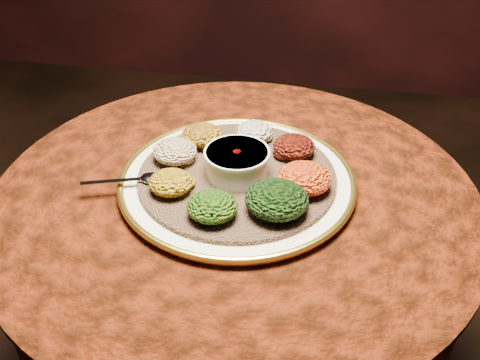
# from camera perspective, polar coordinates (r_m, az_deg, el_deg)

# --- Properties ---
(table) EXTENTS (0.96, 0.96, 0.73)m
(table) POSITION_cam_1_polar(r_m,az_deg,el_deg) (1.18, -0.51, -7.95)
(table) COLOR black
(table) RESTS_ON ground
(platter) EXTENTS (0.58, 0.58, 0.02)m
(platter) POSITION_cam_1_polar(r_m,az_deg,el_deg) (1.06, -0.31, -0.05)
(platter) COLOR white
(platter) RESTS_ON table
(injera) EXTENTS (0.47, 0.47, 0.01)m
(injera) POSITION_cam_1_polar(r_m,az_deg,el_deg) (1.05, -0.32, 0.43)
(injera) COLOR brown
(injera) RESTS_ON platter
(stew_bowl) EXTENTS (0.13, 0.13, 0.05)m
(stew_bowl) POSITION_cam_1_polar(r_m,az_deg,el_deg) (1.03, -0.32, 2.03)
(stew_bowl) COLOR silver
(stew_bowl) RESTS_ON injera
(spoon) EXTENTS (0.16, 0.07, 0.01)m
(spoon) POSITION_cam_1_polar(r_m,az_deg,el_deg) (1.04, -9.95, 0.17)
(spoon) COLOR silver
(spoon) RESTS_ON injera
(portion_ayib) EXTENTS (0.08, 0.08, 0.04)m
(portion_ayib) POSITION_cam_1_polar(r_m,az_deg,el_deg) (1.15, 1.51, 5.20)
(portion_ayib) COLOR silver
(portion_ayib) RESTS_ON injera
(portion_kitfo) EXTENTS (0.09, 0.08, 0.04)m
(portion_kitfo) POSITION_cam_1_polar(r_m,az_deg,el_deg) (1.10, 5.78, 3.59)
(portion_kitfo) COLOR black
(portion_kitfo) RESTS_ON injera
(portion_tikil) EXTENTS (0.10, 0.10, 0.05)m
(portion_tikil) POSITION_cam_1_polar(r_m,az_deg,el_deg) (1.00, 6.89, 0.19)
(portion_tikil) COLOR orange
(portion_tikil) RESTS_ON injera
(portion_gomen) EXTENTS (0.11, 0.11, 0.05)m
(portion_gomen) POSITION_cam_1_polar(r_m,az_deg,el_deg) (0.94, 3.94, -2.07)
(portion_gomen) COLOR black
(portion_gomen) RESTS_ON injera
(portion_mixveg) EXTENTS (0.09, 0.09, 0.04)m
(portion_mixveg) POSITION_cam_1_polar(r_m,az_deg,el_deg) (0.94, -2.98, -2.83)
(portion_mixveg) COLOR #A8440A
(portion_mixveg) RESTS_ON injera
(portion_kik) EXTENTS (0.08, 0.08, 0.04)m
(portion_kik) POSITION_cam_1_polar(r_m,az_deg,el_deg) (1.00, -7.40, -0.27)
(portion_kik) COLOR #AB7D0F
(portion_kik) RESTS_ON injera
(portion_timatim) EXTENTS (0.09, 0.09, 0.04)m
(portion_timatim) POSITION_cam_1_polar(r_m,az_deg,el_deg) (1.09, -6.97, 3.07)
(portion_timatim) COLOR maroon
(portion_timatim) RESTS_ON injera
(portion_shiro) EXTENTS (0.09, 0.08, 0.04)m
(portion_shiro) POSITION_cam_1_polar(r_m,az_deg,el_deg) (1.14, -4.05, 4.82)
(portion_shiro) COLOR #9A6D12
(portion_shiro) RESTS_ON injera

